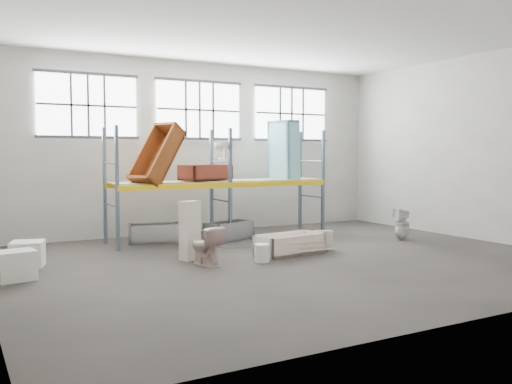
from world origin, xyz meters
TOP-DOWN VIEW (x-y plane):
  - floor at (0.00, 0.00)m, footprint 12.00×10.00m
  - ceiling at (0.00, 0.00)m, footprint 12.00×10.00m
  - wall_back at (0.00, 5.05)m, footprint 12.00×0.10m
  - wall_front at (0.00, -5.05)m, footprint 12.00×0.10m
  - wall_right at (6.05, 0.00)m, footprint 0.10×10.00m
  - window_left at (-3.20, 4.94)m, footprint 2.60×0.04m
  - window_mid at (0.00, 4.94)m, footprint 2.60×0.04m
  - window_right at (3.20, 4.94)m, footprint 2.60×0.04m
  - rack_upright_la at (-3.00, 2.90)m, footprint 0.08×0.08m
  - rack_upright_lb at (-3.00, 4.10)m, footprint 0.08×0.08m
  - rack_upright_ma at (0.00, 2.90)m, footprint 0.08×0.08m
  - rack_upright_mb at (0.00, 4.10)m, footprint 0.08×0.08m
  - rack_upright_ra at (3.00, 2.90)m, footprint 0.08×0.08m
  - rack_upright_rb at (3.00, 4.10)m, footprint 0.08×0.08m
  - rack_beam_front at (0.00, 2.90)m, footprint 6.00×0.10m
  - rack_beam_back at (0.00, 4.10)m, footprint 6.00×0.10m
  - shelf_deck at (0.00, 3.50)m, footprint 5.90×1.10m
  - wet_patch at (0.00, 2.70)m, footprint 1.80×1.80m
  - bathtub_beige at (0.36, 0.55)m, footprint 1.66×0.91m
  - cistern_spare at (1.35, 0.58)m, footprint 0.46×0.33m
  - sink_in_tub at (0.28, 0.63)m, footprint 0.61×0.61m
  - toilet_beige at (-1.84, 0.35)m, footprint 0.61×0.88m
  - cistern_tall at (-1.91, 1.04)m, footprint 0.49×0.42m
  - toilet_white at (4.17, 0.89)m, footprint 0.48×0.47m
  - steel_tub_left at (-1.81, 3.71)m, footprint 1.44×0.91m
  - steel_tub_right at (0.08, 3.17)m, footprint 1.48×1.04m
  - rust_tub_flat at (-0.42, 3.54)m, footprint 1.58×1.13m
  - rust_tub_tilted at (-1.86, 3.35)m, footprint 1.58×1.29m
  - sink_on_shelf at (0.02, 3.21)m, footprint 0.80×0.72m
  - blue_tub_upright at (2.06, 3.54)m, footprint 0.73×0.94m
  - bucket at (-0.65, 0.06)m, footprint 0.43×0.43m
  - carton_near at (-5.46, 0.77)m, footprint 0.71×0.63m
  - carton_far at (-5.13, 1.98)m, footprint 0.78×0.78m

SIDE VIEW (x-z plane):
  - floor at x=0.00m, z-range -0.10..0.00m
  - wet_patch at x=0.00m, z-range 0.00..0.00m
  - sink_in_tub at x=0.28m, z-range 0.08..0.24m
  - bucket at x=-0.65m, z-range 0.00..0.39m
  - bathtub_beige at x=0.36m, z-range 0.00..0.47m
  - steel_tub_left at x=-1.81m, z-range 0.00..0.49m
  - steel_tub_right at x=0.08m, z-range 0.00..0.49m
  - carton_far at x=-5.13m, z-range 0.00..0.52m
  - carton_near at x=-5.46m, z-range 0.00..0.55m
  - cistern_spare at x=1.35m, z-range 0.08..0.48m
  - toilet_beige at x=-1.84m, z-range 0.00..0.82m
  - toilet_white at x=4.17m, z-range 0.00..0.86m
  - cistern_tall at x=-1.91m, z-range 0.00..1.30m
  - rack_upright_la at x=-3.00m, z-range 0.00..3.00m
  - rack_upright_lb at x=-3.00m, z-range 0.00..3.00m
  - rack_upright_ma at x=0.00m, z-range 0.00..3.00m
  - rack_upright_mb at x=0.00m, z-range 0.00..3.00m
  - rack_upright_ra at x=3.00m, z-range 0.00..3.00m
  - rack_upright_rb at x=3.00m, z-range 0.00..3.00m
  - rack_beam_front at x=0.00m, z-range 1.43..1.57m
  - rack_beam_back at x=0.00m, z-range 1.43..1.57m
  - shelf_deck at x=0.00m, z-range 1.57..1.59m
  - rust_tub_flat at x=-0.42m, z-range 1.62..2.02m
  - sink_on_shelf at x=0.02m, z-range 1.80..2.39m
  - rust_tub_tilted at x=-1.86m, z-range 1.46..3.13m
  - blue_tub_upright at x=2.06m, z-range 1.50..3.29m
  - wall_back at x=0.00m, z-range 0.00..5.00m
  - wall_front at x=0.00m, z-range 0.00..5.00m
  - wall_right at x=6.05m, z-range 0.00..5.00m
  - window_left at x=-3.20m, z-range 2.80..4.40m
  - window_mid at x=0.00m, z-range 2.80..4.40m
  - window_right at x=3.20m, z-range 2.80..4.40m
  - ceiling at x=0.00m, z-range 5.00..5.10m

